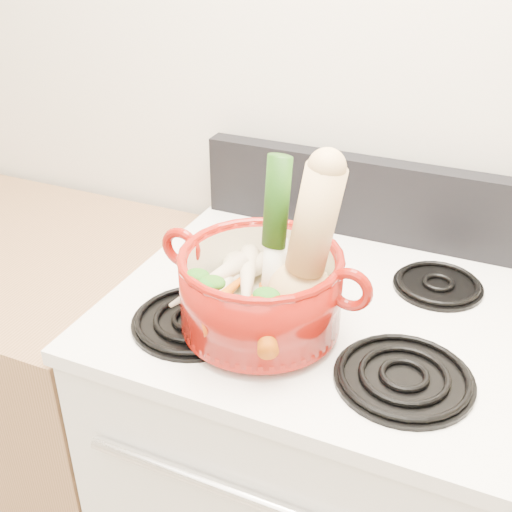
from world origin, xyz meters
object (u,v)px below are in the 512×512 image
at_px(dutch_oven, 261,290).
at_px(stove_body, 311,481).
at_px(squash, 305,244).
at_px(leek, 274,234).

bearing_deg(dutch_oven, stove_body, 63.77).
relative_size(squash, leek, 0.98).
height_order(stove_body, squash, squash).
bearing_deg(squash, leek, 156.25).
bearing_deg(leek, stove_body, 71.02).
xyz_separation_m(dutch_oven, squash, (0.07, 0.01, 0.10)).
height_order(dutch_oven, squash, squash).
distance_m(dutch_oven, squash, 0.12).
height_order(stove_body, leek, leek).
xyz_separation_m(squash, leek, (-0.06, 0.01, 0.00)).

